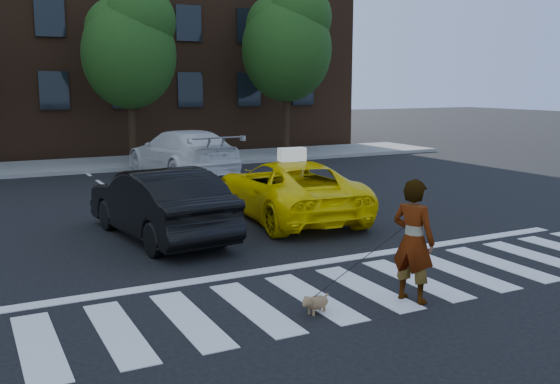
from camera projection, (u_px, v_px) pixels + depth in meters
name	position (u px, v px, depth m)	size (l,w,h in m)	color
ground	(366.00, 288.00, 10.12)	(120.00, 120.00, 0.00)	black
crosswalk	(366.00, 288.00, 10.12)	(13.00, 2.40, 0.01)	silver
stop_line	(316.00, 263.00, 11.52)	(12.00, 0.30, 0.01)	silver
sidewalk_far	(118.00, 163.00, 25.43)	(30.00, 4.00, 0.15)	slate
building	(78.00, 28.00, 30.99)	(26.00, 10.00, 12.00)	#3F2616
tree_mid	(130.00, 43.00, 24.42)	(3.69, 3.69, 7.10)	black
tree_right	(287.00, 38.00, 27.50)	(4.00, 4.00, 7.70)	black
taxi	(288.00, 189.00, 15.31)	(2.38, 5.17, 1.44)	yellow
black_sedan	(159.00, 203.00, 13.30)	(1.61, 4.61, 1.52)	black
white_suv	(182.00, 153.00, 22.43)	(2.32, 5.71, 1.66)	silver
woman	(413.00, 241.00, 9.36)	(0.69, 0.45, 1.89)	#999999
dog	(315.00, 303.00, 8.96)	(0.51, 0.27, 0.29)	olive
taxi_sign	(292.00, 154.00, 14.99)	(0.65, 0.28, 0.32)	white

